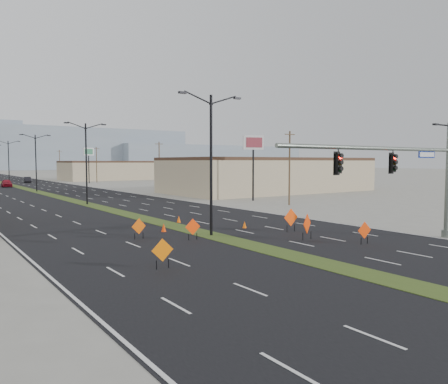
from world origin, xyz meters
TOP-DOWN VIEW (x-y plane):
  - ground at (0.00, 0.00)m, footprint 600.00×600.00m
  - road_surface at (0.00, 100.00)m, footprint 25.00×400.00m
  - median_strip at (0.00, 100.00)m, footprint 2.00×400.00m
  - building_se_near at (34.00, 45.00)m, footprint 36.00×18.00m
  - building_se_far at (38.00, 110.00)m, footprint 44.00×16.00m
  - mesa_center at (40.00, 300.00)m, footprint 220.00×50.00m
  - mesa_east at (180.00, 290.00)m, footprint 160.00×50.00m
  - signal_mast at (8.56, 2.00)m, footprint 16.30×0.60m
  - streetlight_0 at (0.00, 12.00)m, footprint 5.15×0.24m
  - streetlight_1 at (0.00, 40.00)m, footprint 5.15×0.24m
  - streetlight_2 at (0.00, 68.00)m, footprint 5.15×0.24m
  - streetlight_3 at (0.00, 96.00)m, footprint 5.15×0.24m
  - utility_pole_0 at (20.00, 25.00)m, footprint 1.60×0.20m
  - utility_pole_1 at (20.00, 60.00)m, footprint 1.60×0.20m
  - utility_pole_2 at (20.00, 95.00)m, footprint 1.60×0.20m
  - utility_pole_3 at (20.00, 130.00)m, footprint 1.60×0.20m
  - car_left at (-2.00, 86.52)m, footprint 2.30×4.94m
  - car_mid at (5.56, 104.79)m, footprint 2.11×4.56m
  - construction_sign_0 at (-7.33, 5.27)m, footprint 1.14×0.13m
  - construction_sign_1 at (-4.83, 13.70)m, footprint 1.07×0.13m
  - construction_sign_2 at (-2.00, 11.24)m, footprint 1.10×0.14m
  - construction_sign_3 at (4.39, 6.85)m, footprint 1.23×0.60m
  - construction_sign_4 at (5.86, 9.95)m, footprint 1.33×0.05m
  - construction_sign_5 at (6.29, 3.63)m, footprint 1.09×0.18m
  - cone_0 at (-2.01, 15.50)m, footprint 0.41×0.41m
  - cone_1 at (4.13, 13.43)m, footprint 0.35×0.35m
  - cone_2 at (1.39, 19.25)m, footprint 0.43×0.43m
  - cone_3 at (-2.18, 19.50)m, footprint 0.49×0.49m
  - pole_sign_east_near at (20.15, 32.20)m, footprint 2.85×1.24m
  - pole_sign_east_far at (17.34, 92.83)m, footprint 2.83×1.10m

SIDE VIEW (x-z plane):
  - ground at x=0.00m, z-range 0.00..0.00m
  - road_surface at x=0.00m, z-range -0.01..0.01m
  - median_strip at x=0.00m, z-range -0.02..0.02m
  - cone_1 at x=4.13m, z-range 0.00..0.56m
  - cone_2 at x=1.39m, z-range 0.00..0.60m
  - cone_0 at x=-2.01m, z-range 0.00..0.64m
  - cone_3 at x=-2.18m, z-range 0.00..0.68m
  - car_mid at x=5.56m, z-range 0.00..1.45m
  - car_left at x=-2.00m, z-range 0.00..1.64m
  - construction_sign_1 at x=-4.83m, z-range 0.12..1.54m
  - construction_sign_5 at x=6.29m, z-range 0.12..1.58m
  - construction_sign_2 at x=-2.00m, z-range 0.12..1.59m
  - construction_sign_0 at x=-7.33m, z-range 0.13..1.65m
  - construction_sign_4 at x=5.86m, z-range 0.16..1.94m
  - construction_sign_3 at x=4.39m, z-range 0.16..1.94m
  - building_se_far at x=38.00m, z-range 0.00..5.00m
  - building_se_near at x=34.00m, z-range 0.00..5.50m
  - utility_pole_0 at x=20.00m, z-range 0.17..9.17m
  - utility_pole_1 at x=20.00m, z-range 0.17..9.17m
  - utility_pole_2 at x=20.00m, z-range 0.17..9.17m
  - utility_pole_3 at x=20.00m, z-range 0.17..9.17m
  - signal_mast at x=8.56m, z-range 0.79..8.79m
  - streetlight_0 at x=0.00m, z-range 0.41..10.43m
  - streetlight_1 at x=0.00m, z-range 0.41..10.43m
  - streetlight_2 at x=0.00m, z-range 0.41..10.43m
  - streetlight_3 at x=0.00m, z-range 0.41..10.43m
  - pole_sign_east_far at x=17.34m, z-range 2.70..11.40m
  - pole_sign_east_near at x=20.15m, z-range 2.76..11.60m
  - mesa_east at x=180.00m, z-range 0.00..18.00m
  - mesa_center at x=40.00m, z-range 0.00..28.00m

